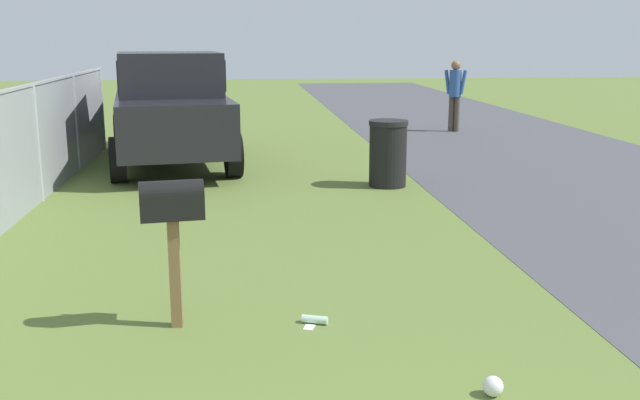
{
  "coord_description": "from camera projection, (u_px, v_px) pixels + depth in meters",
  "views": [
    {
      "loc": [
        -1.28,
        0.54,
        2.38
      ],
      "look_at": [
        4.6,
        -0.09,
        1.05
      ],
      "focal_mm": 40.92,
      "sensor_mm": 36.0,
      "label": 1
    }
  ],
  "objects": [
    {
      "name": "pickup_truck",
      "position": [
        170.0,
        105.0,
        13.63
      ],
      "size": [
        5.73,
        2.78,
        2.09
      ],
      "rotation": [
        0.0,
        0.0,
        3.28
      ],
      "color": "black",
      "rests_on": "ground"
    },
    {
      "name": "mailbox",
      "position": [
        172.0,
        211.0,
        5.9
      ],
      "size": [
        0.27,
        0.54,
        1.25
      ],
      "rotation": [
        0.0,
        0.0,
        0.15
      ],
      "color": "brown",
      "rests_on": "ground"
    },
    {
      "name": "litter_bottle_midfield_a",
      "position": [
        315.0,
        320.0,
        6.16
      ],
      "size": [
        0.14,
        0.23,
        0.07
      ],
      "primitive_type": "cylinder",
      "rotation": [
        0.0,
        1.57,
        1.22
      ],
      "color": "#B2D8BF",
      "rests_on": "ground"
    },
    {
      "name": "trash_bin",
      "position": [
        388.0,
        153.0,
        11.69
      ],
      "size": [
        0.63,
        0.63,
        1.07
      ],
      "color": "black",
      "rests_on": "ground"
    },
    {
      "name": "pedestrian",
      "position": [
        455.0,
        90.0,
        18.29
      ],
      "size": [
        0.3,
        0.52,
        1.78
      ],
      "rotation": [
        0.0,
        0.0,
        2.62
      ],
      "color": "#4C4238",
      "rests_on": "ground"
    },
    {
      "name": "litter_bottle_far_scatter",
      "position": [
        178.0,
        210.0,
        10.06
      ],
      "size": [
        0.14,
        0.23,
        0.07
      ],
      "primitive_type": "cylinder",
      "rotation": [
        0.0,
        1.57,
        1.9
      ],
      "color": "#B2D8BF",
      "rests_on": "ground"
    },
    {
      "name": "litter_bag_by_mailbox",
      "position": [
        493.0,
        386.0,
        4.92
      ],
      "size": [
        0.14,
        0.14,
        0.14
      ],
      "primitive_type": "sphere",
      "color": "silver",
      "rests_on": "ground"
    },
    {
      "name": "litter_wrapper_near_hydrant",
      "position": [
        309.0,
        327.0,
        6.09
      ],
      "size": [
        0.14,
        0.12,
        0.01
      ],
      "primitive_type": "cube",
      "rotation": [
        0.0,
        0.0,
        2.83
      ],
      "color": "silver",
      "rests_on": "ground"
    }
  ]
}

